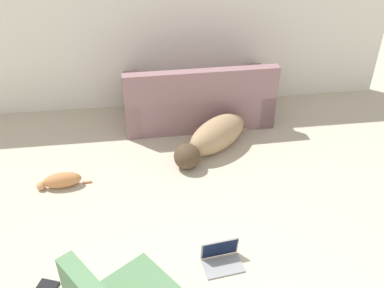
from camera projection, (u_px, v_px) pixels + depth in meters
The scene contains 6 objects.
wall_back at pixel (156, 22), 5.66m from camera, with size 6.56×0.06×2.42m.
couch at pixel (198, 101), 5.76m from camera, with size 1.96×0.84×0.88m.
dog at pixel (213, 137), 5.19m from camera, with size 1.19×1.01×0.42m.
cat at pixel (61, 181), 4.68m from camera, with size 0.59×0.20×0.17m.
laptop_open at pixel (221, 256), 3.81m from camera, with size 0.37×0.29×0.22m.
book_black at pixel (47, 287), 3.60m from camera, with size 0.21×0.19×0.02m.
Camera 1 is at (-0.27, -1.49, 3.02)m, focal length 40.00 mm.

